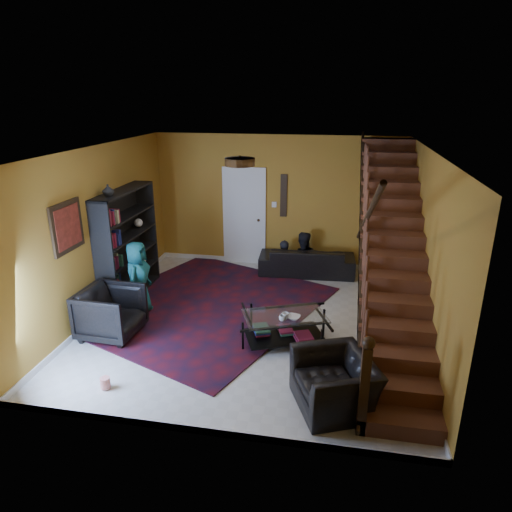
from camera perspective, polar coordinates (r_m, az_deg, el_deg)
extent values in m
plane|color=beige|center=(7.69, -0.49, -8.10)|extent=(5.50, 5.50, 0.00)
plane|color=#A57A24|center=(9.77, 2.60, 6.74)|extent=(5.20, 0.00, 5.20)
plane|color=#A57A24|center=(4.68, -7.05, -8.32)|extent=(5.20, 0.00, 5.20)
plane|color=#A57A24|center=(8.04, -19.04, 2.82)|extent=(0.00, 5.50, 5.50)
plane|color=#A57A24|center=(7.14, 20.41, 0.59)|extent=(0.00, 5.50, 5.50)
plane|color=white|center=(6.85, -0.56, 13.10)|extent=(5.50, 5.50, 0.00)
cube|color=silver|center=(10.14, 2.47, -0.72)|extent=(5.20, 0.02, 0.10)
cube|color=silver|center=(8.50, -17.98, -5.91)|extent=(0.02, 5.50, 0.10)
cube|color=#A57A24|center=(7.10, 16.57, 0.22)|extent=(0.95, 4.92, 2.83)
cube|color=black|center=(7.04, 12.95, 1.07)|extent=(0.04, 5.02, 3.02)
cylinder|color=black|center=(6.91, 13.49, 4.59)|extent=(0.07, 4.20, 2.44)
cube|color=black|center=(5.26, 13.35, -16.19)|extent=(0.10, 0.10, 1.10)
cube|color=black|center=(8.57, -15.70, 1.38)|extent=(0.35, 1.80, 2.00)
cube|color=black|center=(8.77, -15.34, -2.35)|extent=(0.35, 1.72, 0.03)
cube|color=black|center=(8.52, -15.80, 2.40)|extent=(0.35, 1.72, 0.03)
cube|color=silver|center=(9.95, -1.46, 4.78)|extent=(0.82, 0.05, 2.05)
cube|color=maroon|center=(7.20, -22.55, 3.38)|extent=(0.04, 0.74, 0.74)
cube|color=black|center=(9.69, 3.48, 7.54)|extent=(0.14, 0.03, 0.90)
cylinder|color=#3F2814|center=(6.08, -2.03, 11.67)|extent=(0.40, 0.40, 0.10)
cube|color=#490D14|center=(8.25, -6.39, -6.13)|extent=(4.71, 4.98, 0.02)
imported|color=black|center=(9.58, 6.36, -0.57)|extent=(2.01, 0.89, 0.57)
imported|color=black|center=(7.43, -17.68, -6.76)|extent=(0.91, 0.89, 0.79)
imported|color=black|center=(5.75, 9.78, -15.32)|extent=(1.17, 1.23, 0.64)
imported|color=black|center=(9.73, 3.49, -1.22)|extent=(0.44, 0.32, 1.14)
imported|color=black|center=(9.66, 5.78, -0.81)|extent=(0.70, 0.58, 1.34)
imported|color=#196161|center=(7.95, -14.52, -2.69)|extent=(0.44, 0.65, 1.29)
cube|color=black|center=(6.79, -1.66, -10.00)|extent=(0.04, 0.04, 0.45)
cube|color=black|center=(6.67, 8.19, -10.80)|extent=(0.04, 0.04, 0.45)
cube|color=black|center=(7.34, -0.60, -7.55)|extent=(0.04, 0.04, 0.45)
cube|color=black|center=(7.23, 8.45, -8.24)|extent=(0.04, 0.04, 0.45)
cube|color=black|center=(7.03, 3.55, -9.88)|extent=(1.31, 1.03, 0.02)
cube|color=silver|center=(6.88, 3.61, -7.47)|extent=(1.38, 1.11, 0.02)
imported|color=#999999|center=(6.70, 3.36, -7.75)|extent=(0.15, 0.15, 0.09)
imported|color=#999999|center=(6.74, 3.67, -7.50)|extent=(0.12, 0.12, 0.10)
imported|color=#999999|center=(6.77, 4.70, -7.65)|extent=(0.24, 0.24, 0.05)
imported|color=#999999|center=(7.87, -18.01, 7.82)|extent=(0.18, 0.18, 0.19)
cylinder|color=red|center=(6.36, -18.33, -14.80)|extent=(0.13, 0.13, 0.14)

